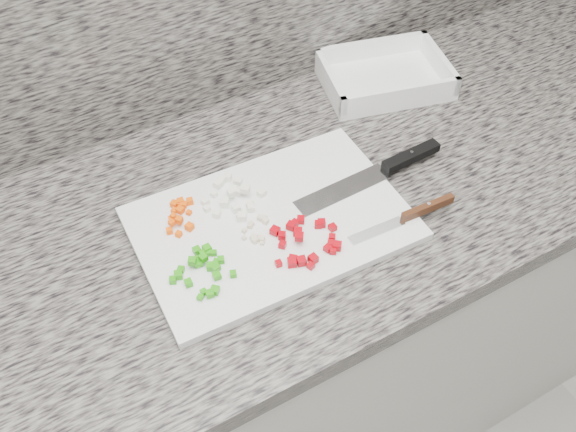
# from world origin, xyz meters

# --- Properties ---
(cabinet) EXTENTS (3.92, 0.62, 0.86)m
(cabinet) POSITION_xyz_m (0.00, 1.44, 0.43)
(cabinet) COLOR silver
(cabinet) RESTS_ON ground
(countertop) EXTENTS (3.96, 0.64, 0.04)m
(countertop) POSITION_xyz_m (0.00, 1.44, 0.88)
(countertop) COLOR slate
(countertop) RESTS_ON cabinet
(cutting_board) EXTENTS (0.46, 0.31, 0.01)m
(cutting_board) POSITION_xyz_m (0.09, 1.39, 0.91)
(cutting_board) COLOR white
(cutting_board) RESTS_ON countertop
(carrot_pile) EXTENTS (0.07, 0.08, 0.02)m
(carrot_pile) POSITION_xyz_m (-0.04, 1.47, 0.92)
(carrot_pile) COLOR #FF5705
(carrot_pile) RESTS_ON cutting_board
(onion_pile) EXTENTS (0.11, 0.11, 0.02)m
(onion_pile) POSITION_xyz_m (0.05, 1.47, 0.92)
(onion_pile) COLOR white
(onion_pile) RESTS_ON cutting_board
(green_pepper_pile) EXTENTS (0.10, 0.10, 0.02)m
(green_pepper_pile) POSITION_xyz_m (-0.05, 1.35, 0.92)
(green_pepper_pile) COLOR #289A0E
(green_pepper_pile) RESTS_ON cutting_board
(red_pepper_pile) EXTENTS (0.12, 0.11, 0.02)m
(red_pepper_pile) POSITION_xyz_m (0.11, 1.32, 0.92)
(red_pepper_pile) COLOR #AC020C
(red_pepper_pile) RESTS_ON cutting_board
(garlic_pile) EXTENTS (0.06, 0.06, 0.01)m
(garlic_pile) POSITION_xyz_m (0.06, 1.38, 0.92)
(garlic_pile) COLOR beige
(garlic_pile) RESTS_ON cutting_board
(chef_knife) EXTENTS (0.30, 0.05, 0.02)m
(chef_knife) POSITION_xyz_m (0.33, 1.39, 0.92)
(chef_knife) COLOR silver
(chef_knife) RESTS_ON cutting_board
(paring_knife) EXTENTS (0.20, 0.02, 0.02)m
(paring_knife) POSITION_xyz_m (0.30, 1.28, 0.92)
(paring_knife) COLOR silver
(paring_knife) RESTS_ON cutting_board
(tray) EXTENTS (0.29, 0.24, 0.05)m
(tray) POSITION_xyz_m (0.48, 1.62, 0.92)
(tray) COLOR white
(tray) RESTS_ON countertop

